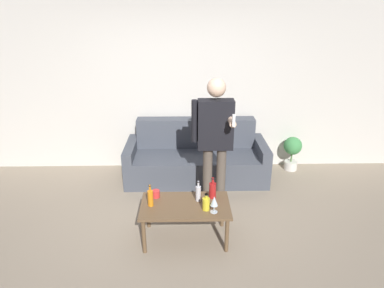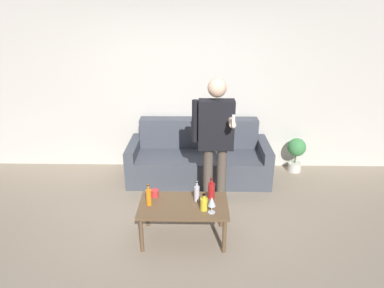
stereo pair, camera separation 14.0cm
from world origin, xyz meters
TOP-DOWN VIEW (x-y plane):
  - ground_plane at (0.00, 0.00)m, footprint 16.00×16.00m
  - wall_back at (0.00, 2.09)m, footprint 8.00×0.06m
  - couch at (0.25, 1.66)m, footprint 2.10×0.85m
  - coffee_table at (0.08, 0.11)m, footprint 0.98×0.57m
  - bottle_orange at (0.39, 0.26)m, footprint 0.08×0.08m
  - bottle_green at (0.30, 0.01)m, footprint 0.08×0.08m
  - bottle_dark at (0.22, 0.20)m, footprint 0.06×0.06m
  - bottle_yellow at (-0.30, 0.10)m, footprint 0.06×0.06m
  - wine_glass_near at (0.38, -0.04)m, footprint 0.08×0.08m
  - cup_on_table at (-0.26, 0.28)m, footprint 0.09×0.09m
  - person_standing_front at (0.45, 0.81)m, footprint 0.51×0.44m
  - potted_plant at (1.79, 1.87)m, footprint 0.29×0.29m

SIDE VIEW (x-z plane):
  - ground_plane at x=0.00m, z-range 0.00..0.00m
  - couch at x=0.25m, z-range -0.13..0.74m
  - potted_plant at x=1.79m, z-range 0.06..0.62m
  - coffee_table at x=0.08m, z-range 0.17..0.62m
  - cup_on_table at x=-0.26m, z-range 0.45..0.53m
  - bottle_green at x=0.30m, z-range 0.43..0.62m
  - bottle_dark at x=0.22m, z-range 0.42..0.66m
  - bottle_orange at x=0.39m, z-range 0.42..0.67m
  - bottle_yellow at x=-0.30m, z-range 0.42..0.67m
  - wine_glass_near at x=0.38m, z-range 0.48..0.67m
  - person_standing_front at x=0.45m, z-range 0.15..1.85m
  - wall_back at x=0.00m, z-range 0.00..2.70m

